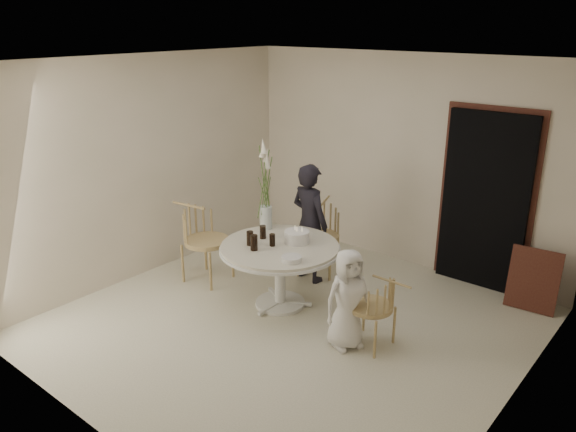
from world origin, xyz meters
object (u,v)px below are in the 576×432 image
Objects in this scene: girl at (310,223)px; flower_vase at (266,194)px; chair_far at (321,226)px; birthday_cake at (297,237)px; chair_left at (198,231)px; boy at (348,299)px; table at (280,255)px; chair_right at (380,302)px.

girl is 1.35× the size of flower_vase.
birthday_cake reaches higher than chair_far.
chair_left is 0.64× the size of girl.
boy is at bearing 148.58° from girl.
table is 1.72× the size of chair_right.
boy is (-0.27, -0.16, 0.01)m from chair_right.
chair_left reaches higher than chair_right.
girl is at bearing 102.51° from table.
chair_right is (1.55, -1.16, -0.08)m from chair_far.
boy is (1.05, -0.23, -0.11)m from table.
chair_right is at bearing 158.50° from girl.
birthday_cake is at bearing 93.06° from boy.
table is 4.81× the size of birthday_cake.
chair_left reaches higher than chair_far.
chair_far is 0.94× the size of chair_left.
flower_vase is (0.78, 0.38, 0.54)m from chair_left.
girl is at bearing -59.51° from chair_left.
flower_vase reaches higher than boy.
chair_far is (-0.24, 1.10, -0.04)m from table.
chair_right is 1.93m from flower_vase.
girl is 0.69m from flower_vase.
flower_vase is at bearing 168.39° from birthday_cake.
chair_far is 1.55m from chair_left.
chair_left is at bearing -168.79° from birthday_cake.
boy is at bearing -58.03° from chair_right.
birthday_cake is (0.33, -0.92, 0.22)m from chair_far.
birthday_cake is (0.09, 0.18, 0.18)m from table.
girl is 0.64m from birthday_cake.
table is at bearing -93.72° from chair_left.
birthday_cake is (-0.96, 0.41, 0.29)m from boy.
girl is at bearing 114.36° from birthday_cake.
chair_left is at bearing -154.02° from flower_vase.
chair_left is 1.37m from birthday_cake.
chair_right is 2.79× the size of birthday_cake.
girl is 5.31× the size of birthday_cake.
birthday_cake reaches higher than chair_right.
chair_right is at bearing -57.73° from chair_far.
girl reaches higher than chair_left.
boy is at bearing -101.11° from chair_left.
birthday_cake is 0.67m from flower_vase.
chair_right is (1.32, -0.06, -0.12)m from table.
chair_left is 0.93× the size of boy.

